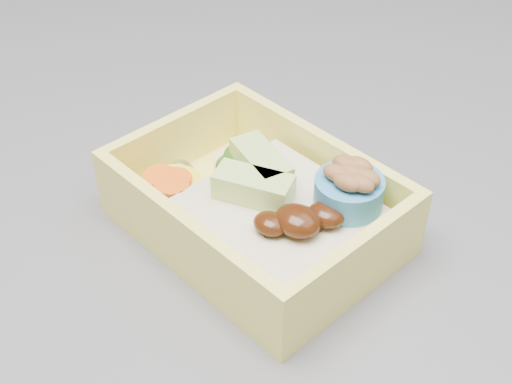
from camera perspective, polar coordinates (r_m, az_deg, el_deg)
The scene contains 1 object.
bento_box at distance 0.44m, azimuth 0.66°, elevation -1.32°, with size 0.19×0.15×0.06m.
Camera 1 is at (0.38, -0.46, 1.23)m, focal length 50.00 mm.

